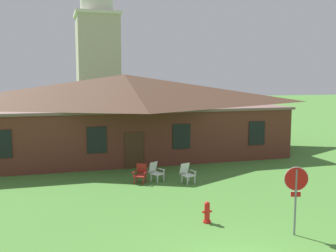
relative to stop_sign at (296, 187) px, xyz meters
name	(u,v)px	position (x,y,z in m)	size (l,w,h in m)	color
brick_building	(125,113)	(-2.77, 16.23, 1.16)	(20.87, 10.40, 5.48)	brown
dome_tower	(98,51)	(-2.25, 36.93, 6.82)	(5.18, 5.18, 18.53)	#BCB29E
stop_sign	(296,187)	(0.00, 0.00, 0.00)	(0.77, 0.28, 2.32)	slate
lawn_chair_by_porch	(141,173)	(-3.49, 7.94, -1.13)	(0.83, 0.86, 0.96)	maroon
lawn_chair_near_door	(156,171)	(-2.67, 8.12, -1.13)	(0.84, 0.87, 0.96)	white
lawn_chair_left_end	(187,173)	(-1.25, 7.37, -1.13)	(0.77, 0.82, 0.96)	white
fire_hydrant	(207,213)	(-2.37, 1.88, -1.25)	(0.36, 0.28, 0.79)	red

